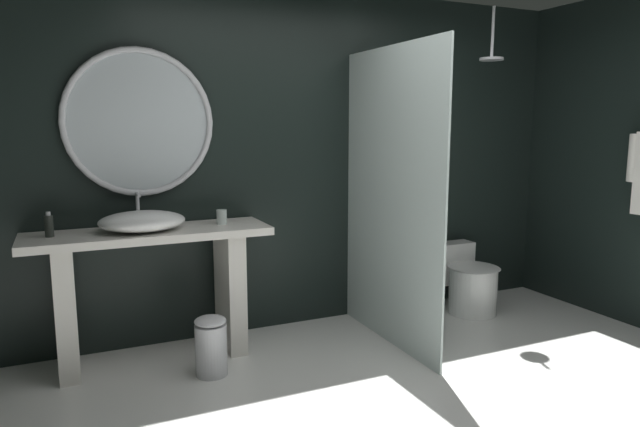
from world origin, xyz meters
The scene contains 10 objects.
back_wall_panel centered at (0.00, 1.90, 1.30)m, with size 4.80×0.10×2.60m, color black.
vanity_counter centered at (-1.25, 1.58, 0.56)m, with size 1.57×0.50×0.89m.
vessel_sink centered at (-1.29, 1.57, 0.96)m, with size 0.55×0.45×0.23m.
tumbler_cup centered at (-0.75, 1.61, 0.94)m, with size 0.07×0.07×0.10m, color silver.
soap_dispenser centered at (-1.84, 1.60, 0.96)m, with size 0.05×0.05×0.16m.
round_wall_mirror centered at (-1.25, 1.81, 1.59)m, with size 1.00×0.04×1.00m.
shower_glass_panel centered at (0.37, 1.21, 1.06)m, with size 0.02×1.29×2.12m, color silver.
rain_shower_head centered at (1.43, 1.45, 2.14)m, with size 0.19×0.19×0.42m.
toilet centered at (1.34, 1.51, 0.25)m, with size 0.42×0.59×0.56m.
waste_bin centered at (-0.96, 1.18, 0.20)m, with size 0.20×0.20×0.39m.
Camera 1 is at (-1.74, -2.21, 1.59)m, focal length 31.73 mm.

